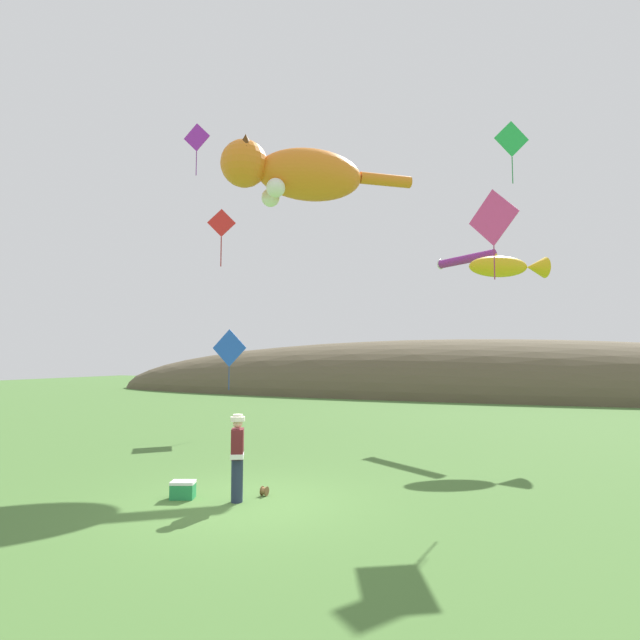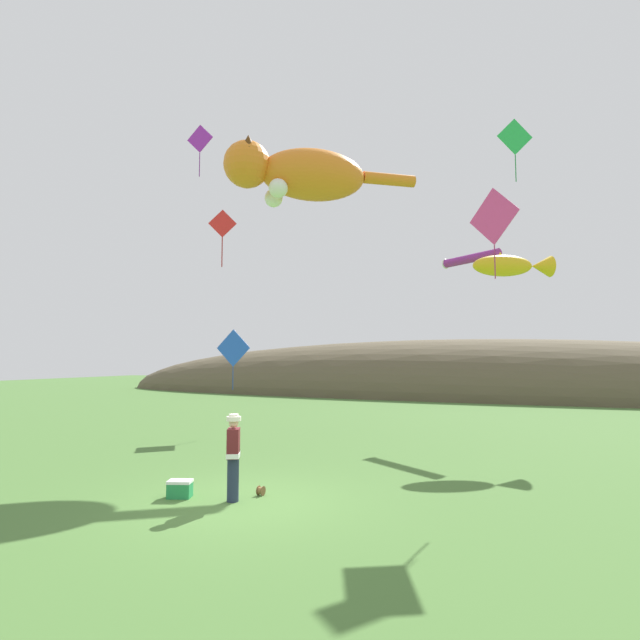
{
  "view_description": "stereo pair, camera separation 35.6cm",
  "coord_description": "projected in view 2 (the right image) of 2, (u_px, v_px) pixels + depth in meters",
  "views": [
    {
      "loc": [
        5.19,
        -9.11,
        2.92
      ],
      "look_at": [
        0.0,
        4.0,
        4.02
      ],
      "focal_mm": 28.0,
      "sensor_mm": 36.0,
      "label": 1
    },
    {
      "loc": [
        5.51,
        -8.97,
        2.92
      ],
      "look_at": [
        0.0,
        4.0,
        4.02
      ],
      "focal_mm": 28.0,
      "sensor_mm": 36.0,
      "label": 2
    }
  ],
  "objects": [
    {
      "name": "picnic_cooler",
      "position": [
        180.0,
        489.0,
        10.53
      ],
      "size": [
        0.57,
        0.48,
        0.36
      ],
      "color": "#268C4C",
      "rests_on": "ground"
    },
    {
      "name": "kite_spool",
      "position": [
        261.0,
        491.0,
        10.68
      ],
      "size": [
        0.13,
        0.2,
        0.2
      ],
      "color": "olive",
      "rests_on": "ground"
    },
    {
      "name": "kite_giant_cat",
      "position": [
        299.0,
        174.0,
        18.9
      ],
      "size": [
        6.36,
        5.01,
        2.28
      ],
      "color": "orange"
    },
    {
      "name": "kite_tube_streamer",
      "position": [
        470.0,
        259.0,
        20.72
      ],
      "size": [
        2.55,
        1.9,
        0.44
      ],
      "color": "#8C268C"
    },
    {
      "name": "kite_diamond_pink",
      "position": [
        494.0,
        217.0,
        13.21
      ],
      "size": [
        1.32,
        0.84,
        2.45
      ],
      "color": "#E53F8C"
    },
    {
      "name": "distant_hill_ridge",
      "position": [
        483.0,
        397.0,
        38.28
      ],
      "size": [
        64.0,
        12.97,
        8.93
      ],
      "color": "brown",
      "rests_on": "ground"
    },
    {
      "name": "ground_plane",
      "position": [
        243.0,
        502.0,
        10.16
      ],
      "size": [
        120.0,
        120.0,
        0.0
      ],
      "primitive_type": "plane",
      "color": "#477033"
    },
    {
      "name": "festival_attendant",
      "position": [
        233.0,
        454.0,
        10.3
      ],
      "size": [
        0.42,
        0.49,
        1.77
      ],
      "color": "#232D47",
      "rests_on": "ground"
    },
    {
      "name": "kite_fish_windsock",
      "position": [
        511.0,
        266.0,
        17.89
      ],
      "size": [
        2.92,
        2.04,
        0.89
      ],
      "color": "gold"
    },
    {
      "name": "kite_diamond_blue",
      "position": [
        233.0,
        348.0,
        19.57
      ],
      "size": [
        1.47,
        0.11,
        2.37
      ],
      "color": "blue"
    },
    {
      "name": "kite_diamond_green",
      "position": [
        515.0,
        137.0,
        16.28
      ],
      "size": [
        1.08,
        0.6,
        2.12
      ],
      "color": "green"
    },
    {
      "name": "kite_diamond_red",
      "position": [
        222.0,
        225.0,
        15.02
      ],
      "size": [
        0.77,
        0.39,
        1.75
      ],
      "color": "red"
    },
    {
      "name": "kite_diamond_violet",
      "position": [
        200.0,
        139.0,
        18.3
      ],
      "size": [
        1.06,
        0.14,
        1.96
      ],
      "color": "purple"
    }
  ]
}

